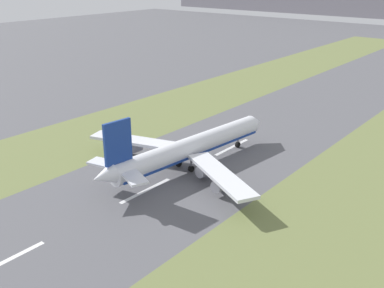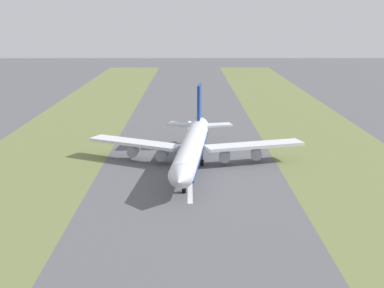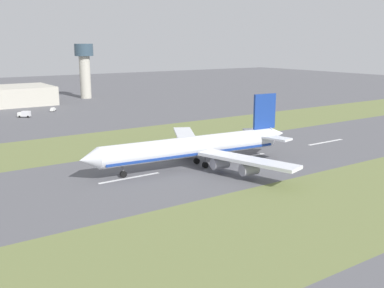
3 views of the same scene
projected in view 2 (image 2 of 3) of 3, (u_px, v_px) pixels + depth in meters
The scene contains 7 objects.
ground_plane at pixel (190, 170), 147.86m from camera, with size 800.00×800.00×0.00m, color #56565B.
grass_median_west at pixel (352, 170), 148.09m from camera, with size 40.00×600.00×0.01m, color olive.
grass_median_east at pixel (27, 170), 147.62m from camera, with size 40.00×600.00×0.01m, color olive.
centreline_dash_near at pixel (190, 125), 207.91m from camera, with size 1.20×18.00×0.01m, color silver.
centreline_dash_mid at pixel (190, 151), 169.02m from camera, with size 1.20×18.00×0.01m, color silver.
centreline_dash_far at pixel (190, 191), 130.13m from camera, with size 1.20×18.00×0.01m, color silver.
airplane_main_jet at pixel (193, 146), 150.01m from camera, with size 63.85×67.22×20.20m.
Camera 2 is at (0.19, 142.06, 41.63)m, focal length 50.00 mm.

